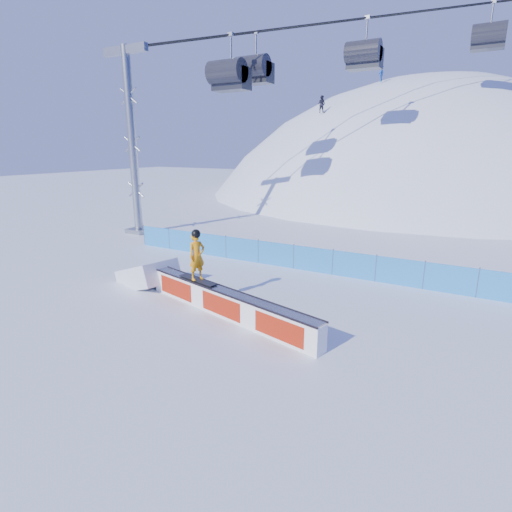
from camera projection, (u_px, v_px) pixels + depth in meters
The scene contains 8 objects.
ground at pixel (269, 302), 15.55m from camera, with size 160.00×160.00×0.00m, color white.
snow_hill at pixel (408, 324), 55.55m from camera, with size 64.00×64.00×64.00m.
safety_fence at pixel (313, 260), 19.17m from camera, with size 22.05×0.05×1.30m.
chairlift at pixel (483, 4), 31.89m from camera, with size 40.80×41.70×22.00m.
rail_box at pixel (226, 303), 14.12m from camera, with size 8.05×2.52×0.98m.
snow_ramp at pixel (149, 284), 17.63m from camera, with size 2.58×1.72×0.97m, color white, non-canonical shape.
snowboarder at pixel (197, 256), 14.77m from camera, with size 1.90×0.78×1.96m.
distant_skiers at pixel (421, 88), 37.50m from camera, with size 19.13×7.88×5.86m.
Camera 1 is at (6.72, -12.89, 5.84)m, focal length 28.00 mm.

